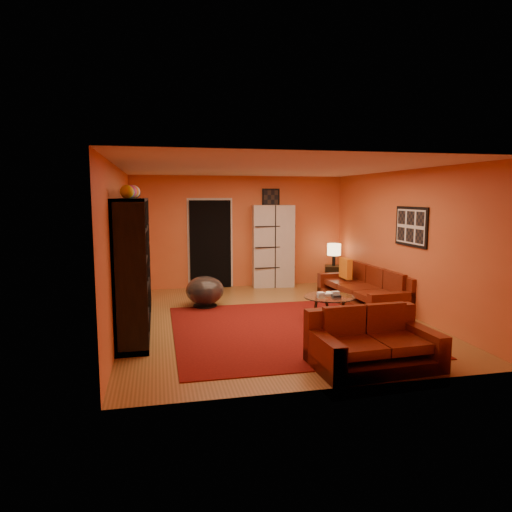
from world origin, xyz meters
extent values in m
plane|color=brown|center=(0.00, 0.00, 0.00)|extent=(6.00, 6.00, 0.00)
plane|color=white|center=(0.00, 0.00, 2.60)|extent=(6.00, 6.00, 0.00)
plane|color=#D65D2F|center=(0.00, 3.00, 1.30)|extent=(6.00, 0.00, 6.00)
plane|color=#D65D2F|center=(0.00, -3.00, 1.30)|extent=(6.00, 0.00, 6.00)
plane|color=#D65D2F|center=(-2.50, 0.00, 1.30)|extent=(0.00, 6.00, 6.00)
plane|color=#D65D2F|center=(2.50, 0.00, 1.30)|extent=(0.00, 6.00, 6.00)
cube|color=#560B09|center=(0.10, -0.70, 0.01)|extent=(3.60, 3.60, 0.01)
cube|color=black|center=(-0.70, 2.96, 1.02)|extent=(0.95, 0.10, 2.04)
cube|color=black|center=(2.48, -0.30, 1.60)|extent=(0.03, 1.00, 0.70)
cube|color=black|center=(0.75, 2.98, 2.05)|extent=(0.42, 0.03, 0.52)
cube|color=black|center=(-2.27, 0.00, 1.05)|extent=(0.45, 3.00, 2.10)
imported|color=black|center=(-2.23, 0.00, 0.98)|extent=(0.91, 0.12, 0.53)
cube|color=#54160B|center=(2.05, 0.63, 0.16)|extent=(1.09, 2.39, 0.32)
cube|color=#54160B|center=(2.44, 0.65, 0.42)|extent=(0.31, 2.35, 0.85)
cube|color=#54160B|center=(2.11, -0.45, 0.31)|extent=(0.97, 0.23, 0.62)
cube|color=#54160B|center=(1.99, 1.71, 0.31)|extent=(0.97, 0.23, 0.62)
cube|color=#54160B|center=(2.05, -0.03, 0.47)|extent=(0.77, 0.68, 0.12)
cube|color=#54160B|center=(2.01, 0.63, 0.47)|extent=(0.77, 0.68, 0.12)
cube|color=#54160B|center=(1.97, 1.29, 0.47)|extent=(0.77, 0.68, 0.12)
cube|color=#54160B|center=(0.71, -2.50, 0.16)|extent=(1.58, 1.00, 0.32)
cube|color=#54160B|center=(0.69, -2.13, 0.42)|extent=(1.55, 0.26, 0.85)
cube|color=#54160B|center=(1.39, -2.46, 0.31)|extent=(0.23, 0.93, 0.62)
cube|color=#54160B|center=(0.04, -2.54, 0.31)|extent=(0.23, 0.93, 0.62)
cube|color=#54160B|center=(1.01, -2.52, 0.47)|extent=(0.60, 0.73, 0.12)
cube|color=#54160B|center=(0.42, -2.56, 0.47)|extent=(0.60, 0.73, 0.12)
cube|color=orange|center=(1.95, 1.28, 0.63)|extent=(0.12, 0.42, 0.42)
cylinder|color=silver|center=(0.93, -0.40, 0.43)|extent=(0.86, 0.86, 0.02)
cylinder|color=black|center=(1.20, -0.37, 0.22)|extent=(0.05, 0.05, 0.41)
cylinder|color=black|center=(0.77, -0.19, 0.22)|extent=(0.05, 0.05, 0.41)
cylinder|color=black|center=(0.83, -0.65, 0.22)|extent=(0.05, 0.05, 0.41)
cube|color=beige|center=(0.76, 2.80, 0.96)|extent=(1.00, 0.51, 1.93)
cylinder|color=black|center=(-1.03, 1.10, 0.02)|extent=(0.44, 0.44, 0.03)
cylinder|color=black|center=(-1.03, 1.10, 0.10)|extent=(0.06, 0.06, 0.15)
ellipsoid|color=#463F3E|center=(-1.03, 1.10, 0.33)|extent=(0.73, 0.73, 0.55)
cube|color=black|center=(2.16, 2.45, 0.25)|extent=(0.51, 0.51, 0.50)
cylinder|color=black|center=(2.16, 2.45, 0.63)|extent=(0.08, 0.08, 0.25)
cylinder|color=#FFDC8C|center=(2.16, 2.45, 0.89)|extent=(0.32, 0.32, 0.27)
camera|label=1|loc=(-1.90, -7.56, 2.13)|focal=32.00mm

